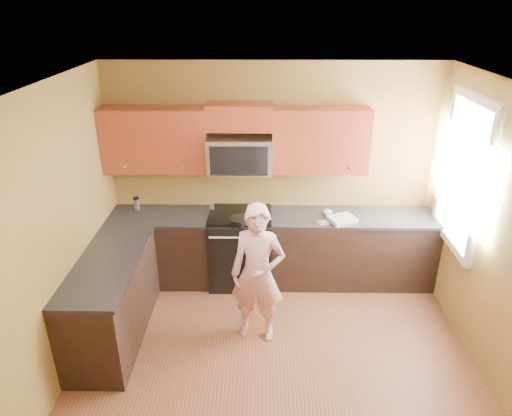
{
  "coord_description": "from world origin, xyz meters",
  "views": [
    {
      "loc": [
        -0.14,
        -3.34,
        3.34
      ],
      "look_at": [
        -0.2,
        1.3,
        1.2
      ],
      "focal_mm": 32.22,
      "sensor_mm": 36.0,
      "label": 1
    }
  ],
  "objects_px": {
    "frying_pan": "(240,222)",
    "travel_mug": "(137,210)",
    "microwave": "(240,171)",
    "stove": "(240,248)",
    "woman": "(258,274)",
    "butter_tub": "(261,218)"
  },
  "relations": [
    {
      "from": "frying_pan",
      "to": "travel_mug",
      "type": "height_order",
      "value": "travel_mug"
    },
    {
      "from": "microwave",
      "to": "travel_mug",
      "type": "relative_size",
      "value": 4.64
    },
    {
      "from": "stove",
      "to": "woman",
      "type": "xyz_separation_m",
      "value": [
        0.23,
        -1.04,
        0.29
      ]
    },
    {
      "from": "stove",
      "to": "butter_tub",
      "type": "distance_m",
      "value": 0.52
    },
    {
      "from": "stove",
      "to": "travel_mug",
      "type": "xyz_separation_m",
      "value": [
        -1.3,
        0.17,
        0.45
      ]
    },
    {
      "from": "butter_tub",
      "to": "travel_mug",
      "type": "relative_size",
      "value": 0.75
    },
    {
      "from": "butter_tub",
      "to": "travel_mug",
      "type": "height_order",
      "value": "travel_mug"
    },
    {
      "from": "butter_tub",
      "to": "woman",
      "type": "bearing_deg",
      "value": -91.75
    },
    {
      "from": "stove",
      "to": "travel_mug",
      "type": "bearing_deg",
      "value": 172.68
    },
    {
      "from": "stove",
      "to": "woman",
      "type": "bearing_deg",
      "value": -77.71
    },
    {
      "from": "frying_pan",
      "to": "butter_tub",
      "type": "height_order",
      "value": "frying_pan"
    },
    {
      "from": "stove",
      "to": "frying_pan",
      "type": "distance_m",
      "value": 0.53
    },
    {
      "from": "microwave",
      "to": "travel_mug",
      "type": "height_order",
      "value": "microwave"
    },
    {
      "from": "stove",
      "to": "butter_tub",
      "type": "height_order",
      "value": "butter_tub"
    },
    {
      "from": "woman",
      "to": "microwave",
      "type": "bearing_deg",
      "value": 111.11
    },
    {
      "from": "stove",
      "to": "microwave",
      "type": "xyz_separation_m",
      "value": [
        0.0,
        0.12,
        0.97
      ]
    },
    {
      "from": "butter_tub",
      "to": "microwave",
      "type": "bearing_deg",
      "value": 146.58
    },
    {
      "from": "stove",
      "to": "butter_tub",
      "type": "relative_size",
      "value": 7.76
    },
    {
      "from": "microwave",
      "to": "frying_pan",
      "type": "relative_size",
      "value": 1.78
    },
    {
      "from": "frying_pan",
      "to": "microwave",
      "type": "bearing_deg",
      "value": 80.61
    },
    {
      "from": "microwave",
      "to": "butter_tub",
      "type": "relative_size",
      "value": 6.2
    },
    {
      "from": "travel_mug",
      "to": "frying_pan",
      "type": "bearing_deg",
      "value": -16.8
    }
  ]
}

